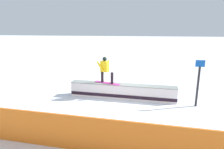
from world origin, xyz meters
name	(u,v)px	position (x,y,z in m)	size (l,w,h in m)	color
ground_plane	(122,98)	(0.00, 0.00, 0.00)	(120.00, 120.00, 0.00)	white
grind_box	(122,92)	(0.00, 0.00, 0.35)	(5.47, 0.98, 0.76)	white
snowboarder	(105,69)	(0.89, -0.11, 1.50)	(1.44, 0.76, 1.37)	#C23191
safety_fence	(109,137)	(0.00, 4.63, 0.57)	(9.79, 0.06, 1.13)	orange
trail_marker	(198,82)	(-3.52, 0.56, 1.16)	(0.40, 0.10, 2.18)	#262628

